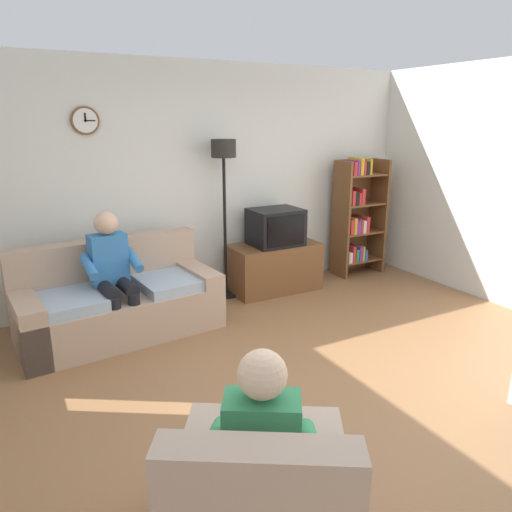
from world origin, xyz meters
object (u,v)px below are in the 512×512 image
couch (119,303)px  bookshelf (356,216)px  armchair_near_window (262,512)px  tv (276,227)px  person_on_couch (113,270)px  person_in_left_armchair (263,442)px  tv_stand (274,267)px  floor_lamp (224,175)px

couch → bookshelf: (3.31, 0.42, 0.49)m
couch → armchair_near_window: 2.95m
tv → person_on_couch: size_ratio=0.48×
tv → person_in_left_armchair: 3.76m
tv_stand → floor_lamp: floor_lamp is taller
tv_stand → armchair_near_window: (-2.02, -3.30, -0.00)m
couch → floor_lamp: (1.38, 0.45, 1.14)m
tv → armchair_near_window: size_ratio=0.51×
couch → floor_lamp: 1.84m
tv_stand → armchair_near_window: armchair_near_window is taller
bookshelf → armchair_near_window: bearing=-134.8°
couch → bookshelf: 3.38m
couch → tv: 2.08m
floor_lamp → person_in_left_armchair: bearing=-112.2°
armchair_near_window → person_in_left_armchair: person_in_left_armchair is taller
couch → tv: (1.99, 0.33, 0.50)m
armchair_near_window → tv: bearing=58.3°
tv → bookshelf: bookshelf is taller
couch → tv_stand: size_ratio=1.79×
person_in_left_armchair → person_on_couch: bearing=91.5°
bookshelf → person_on_couch: 3.41m
tv_stand → armchair_near_window: 3.86m
tv → bookshelf: 1.32m
tv_stand → armchair_near_window: size_ratio=0.94×
floor_lamp → tv_stand: bearing=-9.1°
floor_lamp → couch: bearing=-161.9°
floor_lamp → person_in_left_armchair: (-1.35, -3.32, -0.85)m
couch → armchair_near_window: bearing=-90.5°
floor_lamp → person_on_couch: 1.71m
armchair_near_window → person_in_left_armchair: 0.33m
tv_stand → person_on_couch: 2.13m
tv → person_on_couch: person_on_couch is taller
tv → person_in_left_armchair: bearing=-121.7°
tv_stand → tv: 0.51m
tv → floor_lamp: (-0.62, 0.12, 0.64)m
bookshelf → armchair_near_window: size_ratio=1.36×
person_on_couch → person_in_left_armchair: size_ratio=1.11×
armchair_near_window → person_in_left_armchair: bearing=58.5°
armchair_near_window → couch: bearing=89.5°
couch → bookshelf: bookshelf is taller
person_in_left_armchair → tv_stand: bearing=58.5°
tv → armchair_near_window: bearing=-121.7°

